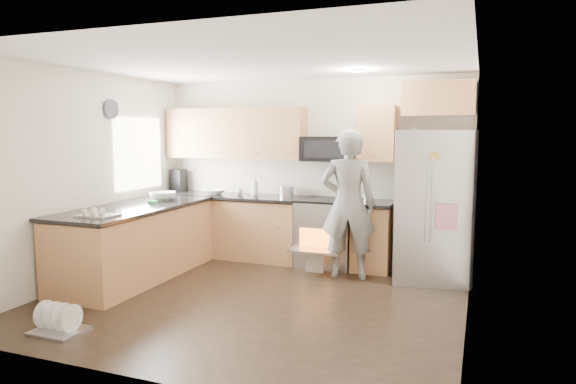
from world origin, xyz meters
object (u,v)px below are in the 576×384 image
at_px(stove_range, 327,217).
at_px(refrigerator, 432,206).
at_px(dish_rack, 59,324).
at_px(person, 348,204).

relative_size(stove_range, refrigerator, 0.95).
bearing_deg(dish_rack, person, 52.59).
xyz_separation_m(refrigerator, dish_rack, (-3.07, -2.96, -0.86)).
relative_size(stove_range, person, 0.94).
height_order(stove_range, dish_rack, stove_range).
bearing_deg(person, stove_range, -59.52).
xyz_separation_m(stove_range, person, (0.42, -0.49, 0.27)).
distance_m(person, dish_rack, 3.52).
bearing_deg(stove_range, refrigerator, -9.70).
height_order(refrigerator, dish_rack, refrigerator).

